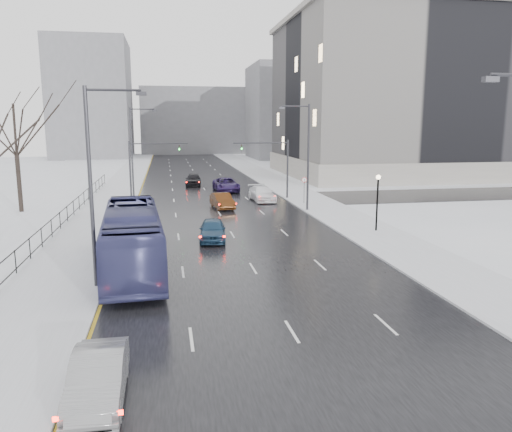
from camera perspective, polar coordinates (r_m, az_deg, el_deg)
road at (r=65.89m, az=-6.06°, el=3.29°), size 16.00×150.00×0.04m
cross_road at (r=54.05m, az=-5.10°, el=1.73°), size 130.00×10.00×0.04m
sidewalk_left at (r=65.96m, az=-15.21°, el=3.04°), size 5.00×150.00×0.16m
sidewalk_right at (r=67.46m, az=2.88°, el=3.55°), size 5.00×150.00×0.16m
park_strip at (r=67.46m, az=-23.27°, el=2.69°), size 14.00×150.00×0.12m
tree_park_e at (r=51.67m, az=-25.20°, el=0.33°), size 9.45×9.45×13.50m
iron_fence at (r=36.89m, az=-22.97°, el=-1.78°), size 0.06×70.00×1.30m
streetlight_r_mid at (r=47.09m, az=5.72°, el=7.28°), size 2.95×0.25×10.00m
streetlight_l_near at (r=25.57m, az=-17.92°, el=4.15°), size 2.95×0.25×10.00m
streetlight_l_far at (r=57.37m, az=-13.79°, el=7.60°), size 2.95×0.25×10.00m
lamppost_r_mid at (r=38.93m, az=13.72°, el=2.41°), size 0.36×0.36×4.28m
mast_signal_right at (r=54.72m, az=2.53°, el=6.17°), size 6.10×0.33×6.50m
mast_signal_left at (r=53.43m, az=-13.06°, el=5.81°), size 6.10×0.33×6.50m
no_uturn_sign at (r=51.49m, az=5.54°, el=3.85°), size 0.60×0.06×2.70m
civic_building at (r=86.90m, az=17.35°, el=12.00°), size 41.00×31.00×24.80m
bldg_far_right at (r=124.62m, az=5.08°, el=11.73°), size 24.00×20.00×22.00m
bldg_far_left at (r=131.47m, az=-18.24°, el=12.50°), size 18.00×22.00×28.00m
bldg_far_center at (r=145.47m, az=-6.94°, el=10.73°), size 30.00×18.00×18.00m
sedan_left_near at (r=16.31m, az=-17.61°, el=-17.21°), size 1.56×4.42×1.45m
bus at (r=28.91m, az=-13.95°, el=-2.56°), size 3.85×13.13×3.61m
sedan_center_near at (r=35.55m, az=-5.00°, el=-1.58°), size 2.26×4.66×1.53m
sedan_right_near at (r=48.92m, az=-3.89°, el=1.74°), size 2.18×4.74×1.51m
sedan_right_cross at (r=61.42m, az=-3.43°, el=3.61°), size 2.97×6.09×1.67m
sedan_right_far at (r=53.69m, az=0.67°, el=2.58°), size 2.53×5.54×1.57m
sedan_center_far at (r=67.46m, az=-7.19°, el=4.16°), size 2.36×5.03×1.66m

